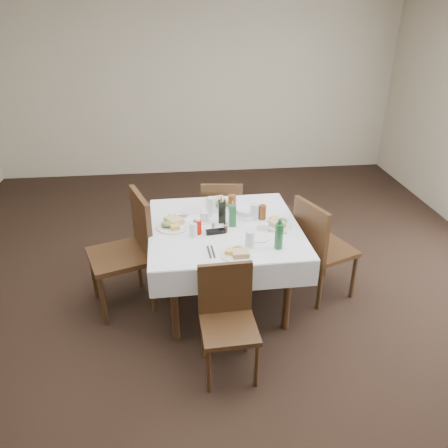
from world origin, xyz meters
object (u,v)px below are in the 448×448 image
(water_s, at_px, (250,239))
(water_w, at_px, (193,230))
(oil_cruet_dark, at_px, (222,210))
(ketchup_bottle, at_px, (198,226))
(green_bottle, at_px, (279,236))
(chair_south, at_px, (227,313))
(water_n, at_px, (211,205))
(chair_west, at_px, (130,245))
(chair_east, at_px, (318,244))
(dining_table, at_px, (224,235))
(coffee_mug, at_px, (205,217))
(water_e, at_px, (255,212))
(bread_basket, at_px, (247,212))
(oil_cruet_green, at_px, (232,215))
(chair_north, at_px, (222,214))

(water_s, distance_m, water_w, 0.47)
(water_w, xyz_separation_m, oil_cruet_dark, (0.25, 0.22, 0.05))
(ketchup_bottle, bearing_deg, green_bottle, -26.45)
(chair_south, height_order, water_n, water_n)
(water_s, bearing_deg, oil_cruet_dark, 111.31)
(chair_west, bearing_deg, chair_east, -2.75)
(dining_table, xyz_separation_m, green_bottle, (0.37, -0.41, 0.19))
(dining_table, relative_size, chair_east, 1.36)
(chair_west, xyz_separation_m, coffee_mug, (0.65, 0.03, 0.21))
(water_e, bearing_deg, green_bottle, -79.40)
(bread_basket, bearing_deg, chair_east, -16.45)
(bread_basket, height_order, oil_cruet_green, oil_cruet_green)
(oil_cruet_green, relative_size, green_bottle, 0.99)
(chair_south, distance_m, bread_basket, 1.05)
(water_w, relative_size, ketchup_bottle, 0.82)
(chair_south, xyz_separation_m, water_s, (0.22, 0.43, 0.36))
(chair_north, height_order, coffee_mug, chair_north)
(water_w, xyz_separation_m, bread_basket, (0.49, 0.32, -0.02))
(water_e, distance_m, green_bottle, 0.52)
(bread_basket, xyz_separation_m, oil_cruet_green, (-0.15, -0.17, 0.07))
(water_w, distance_m, oil_cruet_green, 0.37)
(oil_cruet_green, bearing_deg, dining_table, 178.69)
(ketchup_bottle, bearing_deg, coffee_mug, 71.33)
(water_e, bearing_deg, dining_table, -159.31)
(chair_west, relative_size, green_bottle, 4.27)
(chair_south, relative_size, coffee_mug, 6.45)
(chair_north, height_order, oil_cruet_green, oil_cruet_green)
(chair_south, xyz_separation_m, ketchup_bottle, (-0.16, 0.68, 0.36))
(water_w, bearing_deg, chair_north, 70.26)
(chair_north, xyz_separation_m, oil_cruet_green, (0.00, -0.77, 0.37))
(chair_east, relative_size, water_s, 7.19)
(chair_south, distance_m, oil_cruet_dark, 0.95)
(dining_table, height_order, chair_north, chair_north)
(water_n, height_order, water_e, water_n)
(dining_table, xyz_separation_m, chair_east, (0.84, -0.01, -0.14))
(water_w, height_order, oil_cruet_green, oil_cruet_green)
(oil_cruet_green, distance_m, ketchup_bottle, 0.32)
(chair_north, relative_size, oil_cruet_green, 3.63)
(water_s, relative_size, water_e, 0.93)
(oil_cruet_green, bearing_deg, water_n, 118.85)
(water_e, xyz_separation_m, ketchup_bottle, (-0.51, -0.21, -0.00))
(chair_east, distance_m, coffee_mug, 1.04)
(oil_cruet_dark, bearing_deg, coffee_mug, 170.94)
(chair_south, relative_size, chair_west, 0.80)
(chair_north, relative_size, chair_east, 0.92)
(chair_west, height_order, water_w, chair_west)
(chair_west, height_order, ketchup_bottle, chair_west)
(oil_cruet_dark, height_order, coffee_mug, oil_cruet_dark)
(oil_cruet_green, relative_size, coffee_mug, 1.87)
(dining_table, height_order, chair_east, chair_east)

